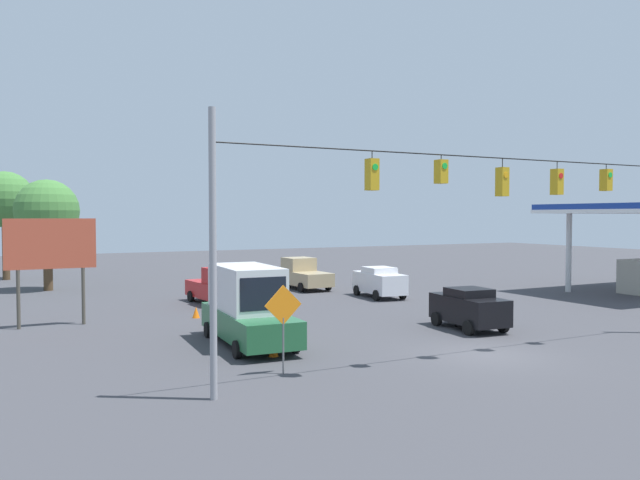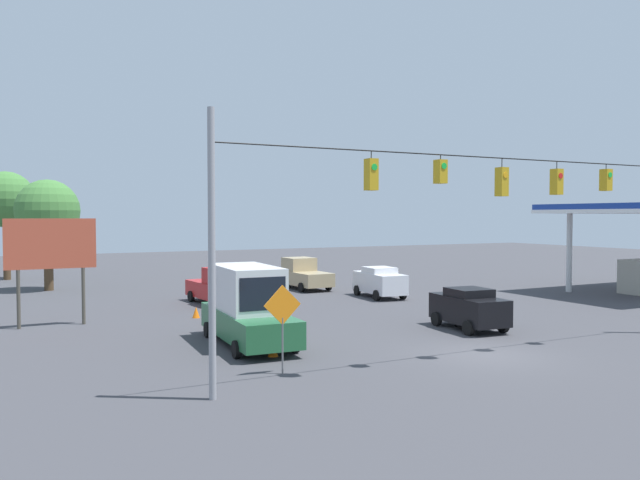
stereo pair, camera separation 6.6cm
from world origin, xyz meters
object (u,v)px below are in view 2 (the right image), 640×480
sedan_black_crossing_near (469,308)px  tree_horizon_left (48,211)px  traffic_cone_nearest (273,349)px  traffic_cone_fifth (196,312)px  sedan_white_oncoming_far (379,282)px  tree_horizon_right (6,200)px  overhead_signal_span (501,214)px  traffic_cone_second (248,339)px  traffic_cone_fourth (206,319)px  roadside_billboard (51,250)px  pickup_truck_tan_oncoming_deep (302,274)px  work_zone_sign (282,312)px  box_truck_green_parked_shoulder (247,306)px  pickup_truck_red_withflow_far (221,287)px  traffic_cone_third (225,328)px

sedan_black_crossing_near → tree_horizon_left: bearing=-57.3°
traffic_cone_nearest → traffic_cone_fifth: same height
sedan_white_oncoming_far → tree_horizon_right: bearing=-47.8°
overhead_signal_span → traffic_cone_second: (7.05, -6.15, -4.83)m
traffic_cone_fourth → tree_horizon_left: (5.46, -17.87, 5.05)m
traffic_cone_fourth → roadside_billboard: bearing=-24.8°
roadside_billboard → tree_horizon_left: 15.09m
pickup_truck_tan_oncoming_deep → traffic_cone_second: 19.11m
sedan_black_crossing_near → traffic_cone_nearest: sedan_black_crossing_near is taller
work_zone_sign → box_truck_green_parked_shoulder: bearing=-97.6°
traffic_cone_nearest → traffic_cone_second: same height
sedan_black_crossing_near → traffic_cone_fourth: 11.90m
traffic_cone_second → roadside_billboard: roadside_billboard is taller
sedan_white_oncoming_far → traffic_cone_fifth: bearing=11.0°
overhead_signal_span → pickup_truck_red_withflow_far: 18.57m
traffic_cone_second → traffic_cone_fourth: bearing=-89.2°
roadside_billboard → traffic_cone_fifth: bearing=174.2°
overhead_signal_span → tree_horizon_right: tree_horizon_right is taller
sedan_white_oncoming_far → overhead_signal_span: bearing=71.7°
traffic_cone_third → traffic_cone_fourth: 2.62m
overhead_signal_span → traffic_cone_nearest: size_ratio=37.97×
sedan_white_oncoming_far → pickup_truck_red_withflow_far: size_ratio=0.77×
sedan_white_oncoming_far → tree_horizon_right: tree_horizon_right is taller
sedan_black_crossing_near → traffic_cone_nearest: (9.83, 0.96, -0.67)m
box_truck_green_parked_shoulder → traffic_cone_fourth: bearing=-87.4°
traffic_cone_fifth → pickup_truck_red_withflow_far: bearing=-122.9°
traffic_cone_fourth → work_zone_sign: work_zone_sign is taller
sedan_black_crossing_near → traffic_cone_second: (10.00, -1.12, -0.67)m
traffic_cone_third → pickup_truck_red_withflow_far: bearing=-107.1°
overhead_signal_span → tree_horizon_left: size_ratio=2.82×
traffic_cone_fifth → sedan_white_oncoming_far: bearing=-169.0°
sedan_black_crossing_near → pickup_truck_tan_oncoming_deep: 17.32m
sedan_white_oncoming_far → traffic_cone_fifth: sedan_white_oncoming_far is taller
tree_horizon_left → tree_horizon_right: size_ratio=0.88×
sedan_white_oncoming_far → pickup_truck_tan_oncoming_deep: pickup_truck_tan_oncoming_deep is taller
overhead_signal_span → tree_horizon_left: 31.80m
traffic_cone_nearest → traffic_cone_fourth: 7.27m
traffic_cone_nearest → traffic_cone_fourth: same height
roadside_billboard → tree_horizon_left: (-0.86, -14.95, 1.83)m
traffic_cone_nearest → traffic_cone_third: bearing=-87.2°
roadside_billboard → tree_horizon_right: 24.29m
sedan_white_oncoming_far → work_zone_sign: work_zone_sign is taller
traffic_cone_nearest → work_zone_sign: work_zone_sign is taller
box_truck_green_parked_shoulder → tree_horizon_left: tree_horizon_left is taller
traffic_cone_nearest → work_zone_sign: bearing=73.9°
sedan_white_oncoming_far → work_zone_sign: (12.86, 14.29, 1.01)m
traffic_cone_second → tree_horizon_left: 24.24m
sedan_black_crossing_near → traffic_cone_fifth: (9.90, -8.56, -0.67)m
sedan_black_crossing_near → tree_horizon_right: tree_horizon_right is taller
overhead_signal_span → sedan_black_crossing_near: 7.16m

